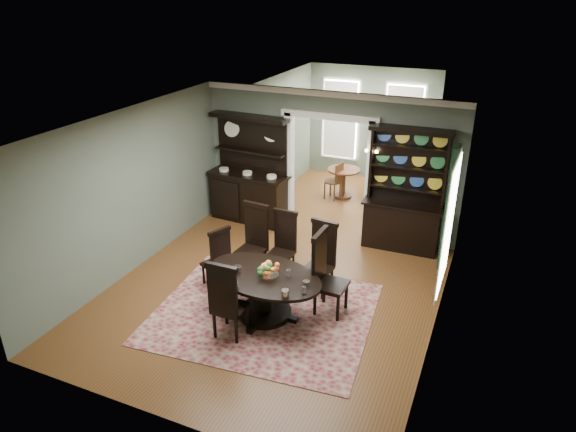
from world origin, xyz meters
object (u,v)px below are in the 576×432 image
object	(u,v)px
dining_table	(264,287)
sideboard	(250,185)
welsh_dresser	(404,206)
parlor_table	(344,179)

from	to	relation	value
dining_table	sideboard	xyz separation A→B (m)	(-1.91, 3.26, 0.30)
sideboard	welsh_dresser	world-z (taller)	welsh_dresser
dining_table	welsh_dresser	size ratio (longest dim) A/B	0.85
dining_table	parlor_table	size ratio (longest dim) A/B	2.60
dining_table	parlor_table	bearing A→B (deg)	101.94
dining_table	welsh_dresser	xyz separation A→B (m)	(1.52, 3.27, 0.36)
welsh_dresser	parlor_table	size ratio (longest dim) A/B	3.05
welsh_dresser	sideboard	bearing A→B (deg)	179.05
sideboard	welsh_dresser	distance (m)	3.43
dining_table	sideboard	bearing A→B (deg)	128.45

